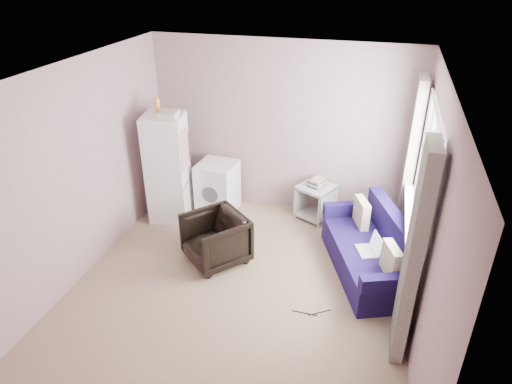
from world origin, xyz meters
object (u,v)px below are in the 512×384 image
at_px(washing_machine, 218,186).
at_px(sofa, 373,253).
at_px(fridge, 168,167).
at_px(side_table, 316,199).
at_px(armchair, 216,237).

distance_m(washing_machine, sofa, 2.51).
relative_size(fridge, side_table, 2.81).
relative_size(washing_machine, side_table, 1.20).
height_order(armchair, fridge, fridge).
relative_size(fridge, sofa, 0.97).
xyz_separation_m(side_table, sofa, (0.88, -1.10, -0.03)).
height_order(armchair, washing_machine, washing_machine).
relative_size(fridge, washing_machine, 2.34).
distance_m(armchair, side_table, 1.75).
distance_m(fridge, sofa, 3.02).
distance_m(fridge, washing_machine, 0.81).
xyz_separation_m(fridge, side_table, (2.05, 0.56, -0.50)).
bearing_deg(washing_machine, fridge, -143.27).
bearing_deg(washing_machine, side_table, 11.08).
relative_size(washing_machine, sofa, 0.41).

